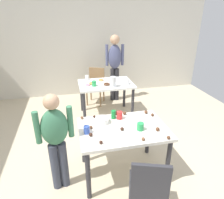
{
  "coord_description": "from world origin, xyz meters",
  "views": [
    {
      "loc": [
        -0.57,
        -2.26,
        2.18
      ],
      "look_at": [
        0.06,
        0.56,
        0.9
      ],
      "focal_mm": 32.84,
      "sensor_mm": 36.0,
      "label": 1
    }
  ],
  "objects_px": {
    "dining_table_far": "(106,88)",
    "chair_near_table": "(148,186)",
    "pitcher_far": "(113,82)",
    "person_adult_far": "(115,62)",
    "mixing_bowl": "(102,120)",
    "person_girl_near": "(56,136)",
    "soda_can": "(113,115)",
    "chair_far_table": "(96,83)",
    "dining_table_near": "(123,134)"
  },
  "relations": [
    {
      "from": "person_adult_far",
      "to": "pitcher_far",
      "type": "distance_m",
      "value": 1.07
    },
    {
      "from": "pitcher_far",
      "to": "soda_can",
      "type": "bearing_deg",
      "value": -102.52
    },
    {
      "from": "soda_can",
      "to": "chair_far_table",
      "type": "bearing_deg",
      "value": 88.1
    },
    {
      "from": "chair_near_table",
      "to": "mixing_bowl",
      "type": "height_order",
      "value": "chair_near_table"
    },
    {
      "from": "dining_table_near",
      "to": "chair_near_table",
      "type": "height_order",
      "value": "chair_near_table"
    },
    {
      "from": "person_girl_near",
      "to": "chair_far_table",
      "type": "bearing_deg",
      "value": 71.55
    },
    {
      "from": "mixing_bowl",
      "to": "person_girl_near",
      "type": "bearing_deg",
      "value": -157.16
    },
    {
      "from": "person_girl_near",
      "to": "person_adult_far",
      "type": "relative_size",
      "value": 0.81
    },
    {
      "from": "dining_table_far",
      "to": "person_girl_near",
      "type": "bearing_deg",
      "value": -117.65
    },
    {
      "from": "person_girl_near",
      "to": "dining_table_far",
      "type": "bearing_deg",
      "value": 62.35
    },
    {
      "from": "person_adult_far",
      "to": "mixing_bowl",
      "type": "bearing_deg",
      "value": -107.23
    },
    {
      "from": "mixing_bowl",
      "to": "person_adult_far",
      "type": "bearing_deg",
      "value": 72.77
    },
    {
      "from": "chair_near_table",
      "to": "person_girl_near",
      "type": "xyz_separation_m",
      "value": [
        -0.92,
        0.71,
        0.29
      ]
    },
    {
      "from": "dining_table_near",
      "to": "pitcher_far",
      "type": "bearing_deg",
      "value": 82.1
    },
    {
      "from": "dining_table_near",
      "to": "person_adult_far",
      "type": "xyz_separation_m",
      "value": [
        0.49,
        2.56,
        0.35
      ]
    },
    {
      "from": "pitcher_far",
      "to": "mixing_bowl",
      "type": "bearing_deg",
      "value": -108.86
    },
    {
      "from": "dining_table_near",
      "to": "person_girl_near",
      "type": "relative_size",
      "value": 0.87
    },
    {
      "from": "pitcher_far",
      "to": "dining_table_near",
      "type": "bearing_deg",
      "value": -97.9
    },
    {
      "from": "person_girl_near",
      "to": "soda_can",
      "type": "height_order",
      "value": "person_girl_near"
    },
    {
      "from": "dining_table_far",
      "to": "chair_far_table",
      "type": "xyz_separation_m",
      "value": [
        -0.11,
        0.74,
        -0.15
      ]
    },
    {
      "from": "person_girl_near",
      "to": "person_adult_far",
      "type": "distance_m",
      "value": 2.96
    },
    {
      "from": "dining_table_far",
      "to": "soda_can",
      "type": "xyz_separation_m",
      "value": [
        -0.18,
        -1.52,
        0.17
      ]
    },
    {
      "from": "person_girl_near",
      "to": "pitcher_far",
      "type": "bearing_deg",
      "value": 56.25
    },
    {
      "from": "dining_table_far",
      "to": "soda_can",
      "type": "relative_size",
      "value": 9.27
    },
    {
      "from": "person_adult_far",
      "to": "pitcher_far",
      "type": "xyz_separation_m",
      "value": [
        -0.28,
        -1.03,
        -0.14
      ]
    },
    {
      "from": "dining_table_near",
      "to": "mixing_bowl",
      "type": "xyz_separation_m",
      "value": [
        -0.25,
        0.19,
        0.14
      ]
    },
    {
      "from": "pitcher_far",
      "to": "person_adult_far",
      "type": "bearing_deg",
      "value": 74.95
    },
    {
      "from": "person_adult_far",
      "to": "soda_can",
      "type": "xyz_separation_m",
      "value": [
        -0.56,
        -2.29,
        -0.19
      ]
    },
    {
      "from": "dining_table_far",
      "to": "pitcher_far",
      "type": "bearing_deg",
      "value": -69.34
    },
    {
      "from": "chair_far_table",
      "to": "person_adult_far",
      "type": "height_order",
      "value": "person_adult_far"
    },
    {
      "from": "chair_near_table",
      "to": "dining_table_near",
      "type": "bearing_deg",
      "value": 94.87
    },
    {
      "from": "chair_near_table",
      "to": "pitcher_far",
      "type": "height_order",
      "value": "pitcher_far"
    },
    {
      "from": "chair_near_table",
      "to": "person_adult_far",
      "type": "bearing_deg",
      "value": 82.77
    },
    {
      "from": "person_adult_far",
      "to": "mixing_bowl",
      "type": "xyz_separation_m",
      "value": [
        -0.74,
        -2.37,
        -0.21
      ]
    },
    {
      "from": "person_adult_far",
      "to": "mixing_bowl",
      "type": "relative_size",
      "value": 8.59
    },
    {
      "from": "dining_table_near",
      "to": "chair_far_table",
      "type": "relative_size",
      "value": 1.33
    },
    {
      "from": "soda_can",
      "to": "pitcher_far",
      "type": "relative_size",
      "value": 0.57
    },
    {
      "from": "dining_table_far",
      "to": "soda_can",
      "type": "height_order",
      "value": "soda_can"
    },
    {
      "from": "chair_near_table",
      "to": "mixing_bowl",
      "type": "xyz_separation_m",
      "value": [
        -0.31,
        0.96,
        0.29
      ]
    },
    {
      "from": "chair_far_table",
      "to": "person_girl_near",
      "type": "relative_size",
      "value": 0.65
    },
    {
      "from": "dining_table_far",
      "to": "chair_near_table",
      "type": "height_order",
      "value": "chair_near_table"
    },
    {
      "from": "person_adult_far",
      "to": "mixing_bowl",
      "type": "distance_m",
      "value": 2.49
    },
    {
      "from": "dining_table_near",
      "to": "dining_table_far",
      "type": "distance_m",
      "value": 1.79
    },
    {
      "from": "dining_table_near",
      "to": "chair_far_table",
      "type": "distance_m",
      "value": 2.53
    },
    {
      "from": "soda_can",
      "to": "person_adult_far",
      "type": "bearing_deg",
      "value": 76.33
    },
    {
      "from": "dining_table_far",
      "to": "person_adult_far",
      "type": "xyz_separation_m",
      "value": [
        0.37,
        0.77,
        0.35
      ]
    },
    {
      "from": "dining_table_near",
      "to": "person_adult_far",
      "type": "height_order",
      "value": "person_adult_far"
    },
    {
      "from": "soda_can",
      "to": "person_girl_near",
      "type": "bearing_deg",
      "value": -156.69
    },
    {
      "from": "dining_table_near",
      "to": "mixing_bowl",
      "type": "distance_m",
      "value": 0.34
    },
    {
      "from": "chair_near_table",
      "to": "person_adult_far",
      "type": "height_order",
      "value": "person_adult_far"
    }
  ]
}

